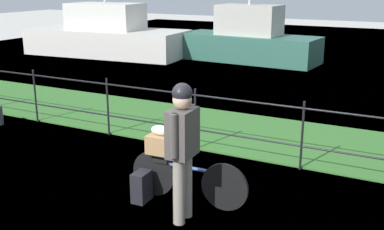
{
  "coord_description": "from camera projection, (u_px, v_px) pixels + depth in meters",
  "views": [
    {
      "loc": [
        3.45,
        -4.45,
        2.79
      ],
      "look_at": [
        0.4,
        1.38,
        0.9
      ],
      "focal_mm": 44.35,
      "sensor_mm": 36.0,
      "label": 1
    }
  ],
  "objects": [
    {
      "name": "terrier_dog",
      "position": [
        163.0,
        130.0,
        6.06
      ],
      "size": [
        0.32,
        0.15,
        0.18
      ],
      "color": "silver",
      "rests_on": "wooden_crate"
    },
    {
      "name": "cyclist_person",
      "position": [
        182.0,
        141.0,
        5.44
      ],
      "size": [
        0.27,
        0.54,
        1.68
      ],
      "color": "gray",
      "rests_on": "ground"
    },
    {
      "name": "moored_boat_far",
      "position": [
        248.0,
        41.0,
        16.58
      ],
      "size": [
        4.98,
        2.03,
        3.54
      ],
      "color": "#336656",
      "rests_on": "ground"
    },
    {
      "name": "iron_fence",
      "position": [
        195.0,
        115.0,
        7.85
      ],
      "size": [
        18.04,
        0.04,
        1.07
      ],
      "color": "black",
      "rests_on": "ground"
    },
    {
      "name": "ground_plane",
      "position": [
        115.0,
        204.0,
        6.1
      ],
      "size": [
        60.0,
        60.0,
        0.0
      ],
      "primitive_type": "plane",
      "color": "beige"
    },
    {
      "name": "wooden_crate",
      "position": [
        161.0,
        144.0,
        6.13
      ],
      "size": [
        0.35,
        0.28,
        0.24
      ],
      "primitive_type": "cube",
      "rotation": [
        0.0,
        0.0,
        0.04
      ],
      "color": "#A87F51",
      "rests_on": "bicycle_main"
    },
    {
      "name": "harbor_water",
      "position": [
        313.0,
        71.0,
        14.92
      ],
      "size": [
        30.0,
        30.0,
        0.0
      ],
      "primitive_type": "plane",
      "color": "slate",
      "rests_on": "ground"
    },
    {
      "name": "moored_boat_mid",
      "position": [
        107.0,
        36.0,
        17.91
      ],
      "size": [
        6.25,
        2.72,
        3.53
      ],
      "color": "silver",
      "rests_on": "ground"
    },
    {
      "name": "bicycle_main",
      "position": [
        187.0,
        178.0,
        6.09
      ],
      "size": [
        1.63,
        0.17,
        0.62
      ],
      "color": "black",
      "rests_on": "ground"
    },
    {
      "name": "backpack_on_paving",
      "position": [
        142.0,
        187.0,
        6.14
      ],
      "size": [
        0.2,
        0.29,
        0.4
      ],
      "primitive_type": "cube",
      "rotation": [
        0.0,
        0.0,
        4.77
      ],
      "color": "black",
      "rests_on": "ground"
    },
    {
      "name": "grass_strip",
      "position": [
        225.0,
        130.0,
        9.07
      ],
      "size": [
        27.0,
        2.4,
        0.03
      ],
      "primitive_type": "cube",
      "color": "#38702D",
      "rests_on": "ground"
    }
  ]
}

